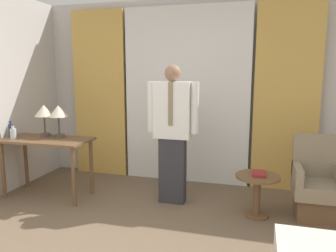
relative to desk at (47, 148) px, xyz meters
name	(u,v)px	position (x,y,z in m)	size (l,w,h in m)	color
wall_back	(188,92)	(1.62, 1.24, 0.69)	(10.00, 0.06, 2.70)	beige
curtain_sheer_center	(186,96)	(1.62, 1.11, 0.63)	(1.86, 0.06, 2.58)	white
curtain_drape_left	(100,94)	(0.22, 1.11, 0.63)	(0.86, 0.06, 2.58)	gold
curtain_drape_right	(286,98)	(3.03, 1.11, 0.63)	(0.86, 0.06, 2.58)	gold
desk	(47,148)	(0.00, 0.00, 0.00)	(1.16, 0.56, 0.78)	brown
table_lamp_left	(44,113)	(-0.11, 0.14, 0.45)	(0.24, 0.24, 0.43)	#4C4238
table_lamp_right	(58,113)	(0.11, 0.14, 0.45)	(0.24, 0.24, 0.43)	#4C4238
bottle_near_edge	(13,133)	(-0.40, -0.12, 0.19)	(0.08, 0.08, 0.17)	silver
bottle_by_lamp	(11,130)	(-0.50, -0.05, 0.22)	(0.07, 0.07, 0.23)	#2D3851
person	(173,129)	(1.65, 0.25, 0.28)	(0.65, 0.21, 1.73)	#2D2D33
armchair	(317,188)	(3.35, 0.28, -0.31)	(0.53, 0.55, 0.93)	brown
side_table	(257,188)	(2.69, 0.10, -0.32)	(0.50, 0.50, 0.49)	brown
book	(259,174)	(2.70, 0.12, -0.16)	(0.15, 0.22, 0.03)	maroon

